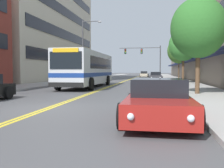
# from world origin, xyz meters

# --- Properties ---
(ground_plane) EXTENTS (240.00, 240.00, 0.00)m
(ground_plane) POSITION_xyz_m (0.00, 37.00, 0.00)
(ground_plane) COLOR #4C4C4F
(sidewalk_left) EXTENTS (3.66, 106.00, 0.14)m
(sidewalk_left) POSITION_xyz_m (-7.33, 37.00, 0.07)
(sidewalk_left) COLOR #9E9B96
(sidewalk_left) RESTS_ON ground_plane
(sidewalk_right) EXTENTS (3.66, 106.00, 0.14)m
(sidewalk_right) POSITION_xyz_m (7.33, 37.00, 0.07)
(sidewalk_right) COLOR #9E9B96
(sidewalk_right) RESTS_ON ground_plane
(centre_line) EXTENTS (0.34, 106.00, 0.01)m
(centre_line) POSITION_xyz_m (0.00, 37.00, 0.00)
(centre_line) COLOR yellow
(centre_line) RESTS_ON ground_plane
(office_tower_left) EXTENTS (12.08, 29.10, 24.50)m
(office_tower_left) POSITION_xyz_m (-15.40, 28.79, 12.25)
(office_tower_left) COLOR beige
(office_tower_left) RESTS_ON ground_plane
(storefront_row_right) EXTENTS (9.10, 68.00, 10.16)m
(storefront_row_right) POSITION_xyz_m (13.39, 37.00, 5.08)
(storefront_row_right) COLOR gray
(storefront_row_right) RESTS_ON ground_plane
(city_bus) EXTENTS (2.92, 11.38, 3.10)m
(city_bus) POSITION_xyz_m (-1.87, 12.78, 1.76)
(city_bus) COLOR silver
(city_bus) RESTS_ON ground_plane
(car_white_parked_left_near) EXTENTS (2.05, 4.38, 1.21)m
(car_white_parked_left_near) POSITION_xyz_m (-4.32, 31.58, 0.57)
(car_white_parked_left_near) COLOR white
(car_white_parked_left_near) RESTS_ON ground_plane
(car_red_parked_right_foreground) EXTENTS (2.07, 4.57, 1.26)m
(car_red_parked_right_foreground) POSITION_xyz_m (4.31, -1.79, 0.59)
(car_red_parked_right_foreground) COLOR maroon
(car_red_parked_right_foreground) RESTS_ON ground_plane
(car_dark_grey_parked_right_mid) EXTENTS (1.97, 4.81, 1.32)m
(car_dark_grey_parked_right_mid) POSITION_xyz_m (4.39, 27.79, 0.62)
(car_dark_grey_parked_right_mid) COLOR #38383D
(car_dark_grey_parked_right_mid) RESTS_ON ground_plane
(car_champagne_moving_lead) EXTENTS (2.00, 4.65, 1.36)m
(car_champagne_moving_lead) POSITION_xyz_m (1.82, 49.40, 0.63)
(car_champagne_moving_lead) COLOR beige
(car_champagne_moving_lead) RESTS_ON ground_plane
(traffic_signal_mast) EXTENTS (7.42, 0.38, 5.93)m
(traffic_signal_mast) POSITION_xyz_m (2.55, 35.70, 4.28)
(traffic_signal_mast) COLOR #47474C
(traffic_signal_mast) RESTS_ON ground_plane
(street_lamp_left_far) EXTENTS (2.69, 0.28, 8.19)m
(street_lamp_left_far) POSITION_xyz_m (-4.92, 23.04, 4.90)
(street_lamp_left_far) COLOR #47474C
(street_lamp_left_far) RESTS_ON ground_plane
(street_tree_right_near) EXTENTS (3.22, 3.22, 5.64)m
(street_tree_right_near) POSITION_xyz_m (6.70, 5.94, 4.00)
(street_tree_right_near) COLOR brown
(street_tree_right_near) RESTS_ON sidewalk_right
(street_tree_right_mid) EXTENTS (3.23, 3.23, 5.98)m
(street_tree_right_mid) POSITION_xyz_m (7.35, 19.38, 4.34)
(street_tree_right_mid) COLOR brown
(street_tree_right_mid) RESTS_ON sidewalk_right
(street_tree_right_far) EXTENTS (3.61, 3.61, 6.45)m
(street_tree_right_far) POSITION_xyz_m (7.96, 30.85, 4.60)
(street_tree_right_far) COLOR brown
(street_tree_right_far) RESTS_ON sidewalk_right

